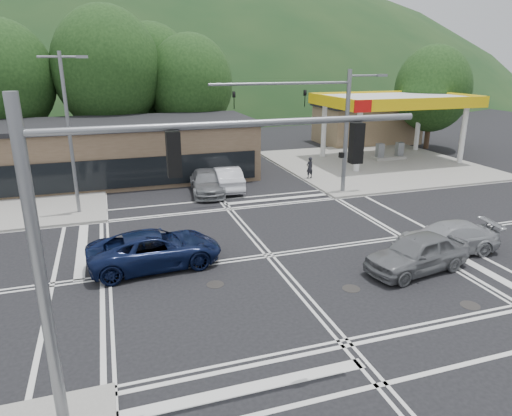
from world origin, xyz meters
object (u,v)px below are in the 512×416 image
object	(u,v)px
pedestrian	(310,168)
car_queue_b	(239,157)
car_queue_a	(226,178)
car_silver_east	(447,238)
car_grey_center	(417,253)
car_blue_west	(155,249)
car_northbound	(207,182)

from	to	relation	value
pedestrian	car_queue_b	bearing A→B (deg)	-73.32
car_queue_a	car_queue_b	xyz separation A→B (m)	(2.86, 6.75, -0.03)
car_silver_east	pedestrian	world-z (taller)	pedestrian
car_grey_center	pedestrian	distance (m)	15.60
car_blue_west	car_grey_center	xyz separation A→B (m)	(10.44, -3.90, 0.02)
car_blue_west	car_queue_a	bearing A→B (deg)	-32.96
car_grey_center	car_northbound	xyz separation A→B (m)	(-5.91, 14.43, -0.07)
car_queue_a	car_queue_b	bearing A→B (deg)	-108.45
car_queue_a	pedestrian	xyz separation A→B (m)	(6.50, 0.53, 0.13)
car_blue_west	car_grey_center	size ratio (longest dim) A/B	1.19
car_silver_east	car_northbound	world-z (taller)	car_northbound
car_queue_b	pedestrian	xyz separation A→B (m)	(3.64, -6.21, 0.16)
car_blue_west	car_queue_b	size ratio (longest dim) A/B	1.24
car_silver_east	car_queue_b	size ratio (longest dim) A/B	1.05
car_silver_east	car_northbound	distance (m)	15.67
pedestrian	car_silver_east	bearing A→B (deg)	78.36
car_queue_a	car_northbound	xyz separation A→B (m)	(-1.50, -0.49, -0.07)
car_silver_east	car_queue_a	world-z (taller)	car_queue_a
car_blue_west	car_northbound	distance (m)	11.46
car_northbound	pedestrian	xyz separation A→B (m)	(8.00, 1.02, 0.21)
car_blue_west	car_queue_a	size ratio (longest dim) A/B	1.16
car_queue_b	car_northbound	size ratio (longest dim) A/B	0.90
car_queue_a	car_blue_west	bearing A→B (deg)	65.84
car_grey_center	car_queue_b	distance (m)	21.72
car_queue_a	car_northbound	bearing A→B (deg)	22.60
car_queue_a	car_northbound	distance (m)	1.58
car_grey_center	car_silver_east	bearing A→B (deg)	106.49
car_blue_west	car_queue_b	xyz separation A→B (m)	(8.90, 17.77, -0.01)
car_queue_b	car_blue_west	bearing A→B (deg)	64.49
car_northbound	car_queue_a	bearing A→B (deg)	24.47
car_silver_east	car_queue_a	size ratio (longest dim) A/B	0.98
car_northbound	pedestrian	world-z (taller)	pedestrian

